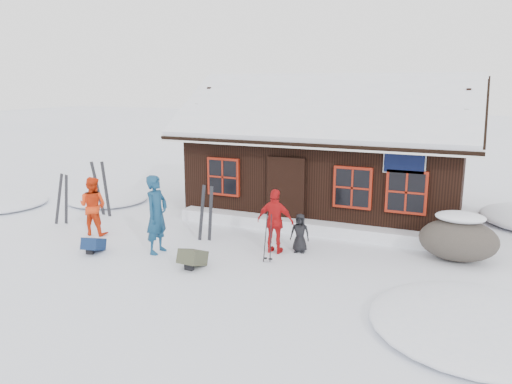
% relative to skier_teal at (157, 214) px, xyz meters
% --- Properties ---
extents(ground, '(120.00, 120.00, 0.00)m').
position_rel_skier_teal_xyz_m(ground, '(1.24, 0.83, -0.97)').
color(ground, white).
rests_on(ground, ground).
extents(mountain_hut, '(8.90, 6.09, 4.42)m').
position_rel_skier_teal_xyz_m(mountain_hut, '(2.75, 5.81, 0.61)').
color(mountain_hut, black).
rests_on(mountain_hut, ground).
extents(snow_drift, '(7.60, 0.60, 0.35)m').
position_rel_skier_teal_xyz_m(snow_drift, '(2.74, 3.08, -0.79)').
color(snow_drift, white).
rests_on(snow_drift, ground).
extents(snow_mounds, '(20.60, 13.20, 0.48)m').
position_rel_skier_teal_xyz_m(snow_mounds, '(2.90, 2.69, -0.97)').
color(snow_mounds, white).
rests_on(snow_mounds, ground).
extents(skier_teal, '(0.47, 0.71, 1.94)m').
position_rel_skier_teal_xyz_m(skier_teal, '(0.00, 0.00, 0.00)').
color(skier_teal, navy).
rests_on(skier_teal, ground).
extents(skier_orange_left, '(0.87, 0.72, 1.61)m').
position_rel_skier_teal_xyz_m(skier_orange_left, '(-2.49, 0.56, -0.16)').
color(skier_orange_left, red).
rests_on(skier_orange_left, ground).
extents(skier_orange_right, '(0.94, 0.40, 1.60)m').
position_rel_skier_teal_xyz_m(skier_orange_right, '(2.65, 1.15, -0.17)').
color(skier_orange_right, red).
rests_on(skier_orange_right, ground).
extents(skier_crouched, '(0.52, 0.38, 0.97)m').
position_rel_skier_teal_xyz_m(skier_crouched, '(3.19, 1.44, -0.48)').
color(skier_crouched, black).
rests_on(skier_crouched, ground).
extents(boulder, '(1.79, 1.34, 1.05)m').
position_rel_skier_teal_xyz_m(boulder, '(6.79, 2.39, -0.44)').
color(boulder, '#4D453D').
rests_on(boulder, ground).
extents(ski_pair_left, '(0.60, 0.19, 1.57)m').
position_rel_skier_teal_xyz_m(ski_pair_left, '(-4.02, 1.01, -0.23)').
color(ski_pair_left, black).
rests_on(ski_pair_left, ground).
extents(ski_pair_mid, '(0.63, 0.20, 1.77)m').
position_rel_skier_teal_xyz_m(ski_pair_mid, '(-3.64, 2.28, -0.13)').
color(ski_pair_mid, black).
rests_on(ski_pair_mid, ground).
extents(ski_pair_right, '(0.48, 0.11, 1.55)m').
position_rel_skier_teal_xyz_m(ski_pair_right, '(0.63, 1.32, -0.25)').
color(ski_pair_right, black).
rests_on(ski_pair_right, ground).
extents(ski_poles, '(0.22, 0.11, 1.22)m').
position_rel_skier_teal_xyz_m(ski_poles, '(2.74, 0.47, -0.40)').
color(ski_poles, black).
rests_on(ski_poles, ground).
extents(backpack_blue, '(0.52, 0.61, 0.29)m').
position_rel_skier_teal_xyz_m(backpack_blue, '(-1.44, -0.65, -0.82)').
color(backpack_blue, '#11254B').
rests_on(backpack_blue, ground).
extents(backpack_olive, '(0.48, 0.63, 0.33)m').
position_rel_skier_teal_xyz_m(backpack_olive, '(1.32, -0.56, -0.80)').
color(backpack_olive, '#3E402E').
rests_on(backpack_olive, ground).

